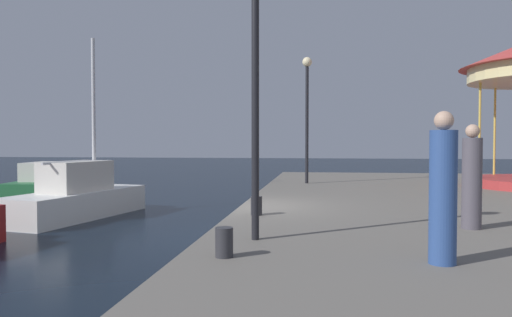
# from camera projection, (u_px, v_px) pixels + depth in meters

# --- Properties ---
(ground_plane) EXTENTS (120.00, 120.00, 0.00)m
(ground_plane) POSITION_uv_depth(u_px,v_px,m) (240.00, 239.00, 12.04)
(ground_plane) COLOR black
(sailboat_white) EXTENTS (2.61, 5.36, 5.67)m
(sailboat_white) POSITION_uv_depth(u_px,v_px,m) (77.00, 197.00, 15.32)
(sailboat_white) COLOR white
(sailboat_white) RESTS_ON ground
(motorboat_green) EXTENTS (2.34, 4.78, 1.54)m
(motorboat_green) POSITION_uv_depth(u_px,v_px,m) (50.00, 186.00, 19.97)
(motorboat_green) COLOR #236638
(motorboat_green) RESTS_ON ground
(lamp_post_near_edge) EXTENTS (0.36, 0.36, 4.11)m
(lamp_post_near_edge) POSITION_uv_depth(u_px,v_px,m) (255.00, 60.00, 7.76)
(lamp_post_near_edge) COLOR black
(lamp_post_near_edge) RESTS_ON quay_dock
(lamp_post_mid_promenade) EXTENTS (0.36, 0.36, 4.69)m
(lamp_post_mid_promenade) POSITION_uv_depth(u_px,v_px,m) (307.00, 98.00, 18.46)
(lamp_post_mid_promenade) COLOR black
(lamp_post_mid_promenade) RESTS_ON quay_dock
(bollard_north) EXTENTS (0.24, 0.24, 0.40)m
(bollard_north) POSITION_uv_depth(u_px,v_px,m) (224.00, 242.00, 6.65)
(bollard_north) COLOR #2D2D33
(bollard_north) RESTS_ON quay_dock
(bollard_south) EXTENTS (0.24, 0.24, 0.40)m
(bollard_south) POSITION_uv_depth(u_px,v_px,m) (256.00, 206.00, 10.48)
(bollard_south) COLOR #2D2D33
(bollard_south) RESTS_ON quay_dock
(person_far_corner) EXTENTS (0.34, 0.34, 1.93)m
(person_far_corner) POSITION_uv_depth(u_px,v_px,m) (443.00, 192.00, 6.26)
(person_far_corner) COLOR #2D4C8C
(person_far_corner) RESTS_ON quay_dock
(person_by_the_water) EXTENTS (0.34, 0.34, 1.86)m
(person_by_the_water) POSITION_uv_depth(u_px,v_px,m) (472.00, 180.00, 8.81)
(person_by_the_water) COLOR #514C56
(person_by_the_water) RESTS_ON quay_dock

